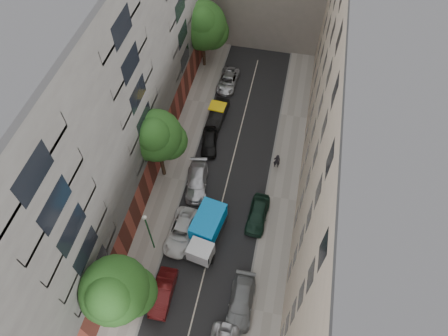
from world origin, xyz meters
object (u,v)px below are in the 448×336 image
(tarp_truck, at_px, (206,231))
(car_left_3, at_px, (197,181))
(car_left_4, at_px, (209,142))
(tree_far, at_px, (203,27))
(tree_near, at_px, (116,293))
(car_right_2, at_px, (258,214))
(car_left_2, at_px, (182,232))
(car_left_6, at_px, (228,81))
(car_right_1, at_px, (241,302))
(tree_mid, at_px, (157,138))
(car_left_1, at_px, (163,293))
(pedestrian, at_px, (277,161))
(lamp_post, at_px, (148,229))
(car_left_5, at_px, (218,114))

(tarp_truck, relative_size, car_left_3, 1.18)
(car_left_4, bearing_deg, tree_far, 95.97)
(car_left_3, distance_m, tree_near, 14.57)
(tarp_truck, distance_m, car_left_3, 5.87)
(car_right_2, bearing_deg, car_left_2, -150.57)
(car_left_3, relative_size, car_left_6, 1.07)
(tree_far, bearing_deg, car_right_2, -63.55)
(tarp_truck, relative_size, car_right_1, 1.21)
(tarp_truck, bearing_deg, car_left_4, 111.82)
(tree_near, distance_m, tree_mid, 13.98)
(car_left_1, height_order, pedestrian, pedestrian)
(car_left_4, height_order, tree_mid, tree_mid)
(lamp_post, bearing_deg, car_left_6, 84.59)
(car_left_3, xyz_separation_m, lamp_post, (-2.09, -7.29, 2.99))
(lamp_post, relative_size, pedestrian, 3.03)
(tarp_truck, xyz_separation_m, pedestrian, (5.04, 9.21, -0.31))
(tarp_truck, relative_size, pedestrian, 3.10)
(car_left_2, distance_m, car_left_4, 10.74)
(car_left_3, relative_size, car_right_2, 1.13)
(tarp_truck, height_order, tree_mid, tree_mid)
(tree_mid, xyz_separation_m, pedestrian, (10.80, 3.35, -4.82))
(car_left_6, xyz_separation_m, lamp_post, (-2.09, -22.09, 3.07))
(car_left_2, xyz_separation_m, car_left_3, (0.00, 5.60, 0.02))
(car_left_3, relative_size, car_right_1, 1.03)
(car_left_4, bearing_deg, car_right_1, -77.73)
(car_left_6, distance_m, tree_far, 6.65)
(car_left_1, xyz_separation_m, lamp_post, (-2.09, 3.91, 3.01))
(tree_near, relative_size, lamp_post, 1.54)
(car_left_2, distance_m, lamp_post, 4.03)
(car_left_4, xyz_separation_m, tree_far, (-3.50, 12.37, 4.91))
(car_left_2, bearing_deg, car_left_5, 92.66)
(car_left_6, height_order, car_right_1, car_right_1)
(car_right_2, bearing_deg, tree_mid, 166.66)
(car_left_2, distance_m, car_left_6, 20.40)
(car_left_6, distance_m, lamp_post, 22.40)
(tree_far, bearing_deg, car_left_4, -74.18)
(car_left_1, height_order, tree_far, tree_far)
(car_left_2, relative_size, car_left_3, 1.02)
(tarp_truck, height_order, lamp_post, lamp_post)
(car_left_4, height_order, car_left_6, car_left_4)
(tree_far, bearing_deg, tree_mid, -90.00)
(lamp_post, xyz_separation_m, pedestrian, (9.39, 11.12, -2.62))
(car_left_2, relative_size, tree_near, 0.58)
(car_left_6, relative_size, tree_near, 0.53)
(car_left_1, distance_m, car_left_3, 11.20)
(tree_far, height_order, pedestrian, tree_far)
(lamp_post, distance_m, pedestrian, 14.79)
(car_left_6, relative_size, tree_far, 0.55)
(car_left_2, height_order, lamp_post, lamp_post)
(tree_mid, xyz_separation_m, tree_far, (0.00, 17.03, -0.31))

